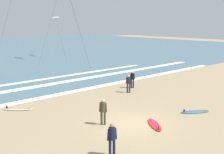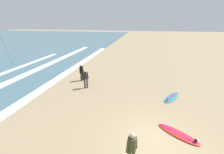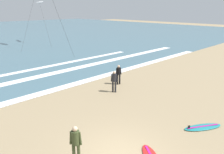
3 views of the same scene
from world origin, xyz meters
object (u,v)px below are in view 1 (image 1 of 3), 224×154
surfer_foreground_main (103,109)px  surfboard_right_spare (195,112)px  surfer_left_far (132,78)px  surfboard_near_water (154,125)px  surfer_left_near (129,82)px  kite_white_mid_center (55,18)px  surfer_background_far (112,137)px  surfboard_foreground_flat (18,109)px

surfer_foreground_main → surfboard_right_spare: (6.20, -2.45, -0.91)m
surfer_foreground_main → surfboard_right_spare: bearing=-21.6°
surfer_left_far → surfboard_near_water: bearing=-127.9°
surfer_left_near → kite_white_mid_center: kite_white_mid_center is taller
surfer_left_far → surfer_background_far: (-10.29, -8.65, 0.00)m
surfboard_right_spare → kite_white_mid_center: (8.84, 33.18, 6.73)m
surfer_left_near → surfboard_near_water: bearing=-123.7°
surfer_background_far → surfboard_near_water: surfer_background_far is taller
surfboard_near_water → surfboard_foreground_flat: 9.67m
surfboard_foreground_flat → kite_white_mid_center: size_ratio=0.25×
surfer_left_far → surfer_foreground_main: same height
surfer_left_near → surfer_foreground_main: size_ratio=1.00×
surfer_left_far → surfboard_right_spare: (-1.86, -7.79, -0.91)m
surfboard_right_spare → surfboard_foreground_flat: 12.37m
surfer_left_near → surfboard_right_spare: (-0.36, -6.81, -0.91)m
surfer_background_far → surfboard_foreground_flat: (-0.39, 9.52, -0.91)m
surfer_background_far → surfboard_near_water: (4.47, 1.16, -0.91)m
surfer_left_near → surfer_left_far: bearing=33.2°
surfer_left_far → surfboard_near_water: surfer_left_far is taller
surfer_left_far → kite_white_mid_center: bearing=74.6°
surfer_background_far → surfboard_right_spare: bearing=5.8°
surfer_foreground_main → surfboard_near_water: bearing=-44.0°
surfer_foreground_main → kite_white_mid_center: 34.70m
surfer_background_far → kite_white_mid_center: (17.28, 34.04, 5.82)m
surfboard_near_water → surfboard_right_spare: (3.97, -0.31, 0.00)m
surfboard_foreground_flat → kite_white_mid_center: 30.96m
surfboard_near_water → surfer_background_far: bearing=-165.4°
surfer_left_near → surfer_background_far: (-8.80, -7.67, 0.00)m
surfer_foreground_main → surfboard_right_spare: surfer_foreground_main is taller
surfer_left_far → surfboard_foreground_flat: surfer_left_far is taller
surfer_background_far → surfboard_right_spare: 8.53m
surfer_left_far → surfboard_right_spare: bearing=-103.4°
surfer_left_far → surfer_background_far: bearing=-140.0°
surfboard_near_water → surfboard_foreground_flat: (-4.85, 8.36, 0.00)m
surfer_background_far → surfboard_right_spare: (8.44, 0.85, -0.91)m
surfer_left_far → surfboard_foreground_flat: size_ratio=0.83×
surfer_left_far → surfboard_near_water: size_ratio=0.77×
surfer_left_near → surfer_foreground_main: same height
surfer_left_far → surfer_left_near: 1.79m
surfboard_right_spare → surfboard_near_water: bearing=175.6°
surfer_background_far → kite_white_mid_center: size_ratio=0.20×
surfer_foreground_main → surfboard_foreground_flat: 6.81m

